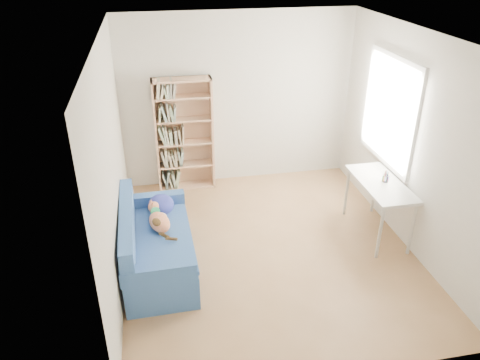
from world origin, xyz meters
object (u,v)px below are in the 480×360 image
bookshelf (184,139)px  desk (380,188)px  pen_cup (386,177)px  sofa (155,245)px

bookshelf → desk: bearing=-37.4°
desk → pen_cup: (0.06, 0.02, 0.14)m
bookshelf → pen_cup: bookshelf is taller
desk → pen_cup: 0.15m
bookshelf → desk: bookshelf is taller
sofa → bookshelf: bookshelf is taller
sofa → pen_cup: (2.91, 0.20, 0.50)m
bookshelf → desk: (2.31, -1.77, -0.12)m
bookshelf → desk: 2.92m
desk → sofa: bearing=-176.4°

